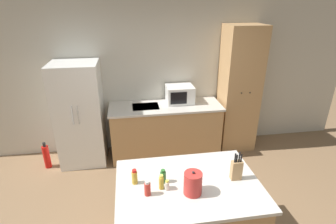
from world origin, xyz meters
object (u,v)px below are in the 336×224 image
at_px(refrigerator, 80,114).
at_px(spice_bottle_amber_oil, 147,188).
at_px(microwave, 180,94).
at_px(spice_bottle_tall_dark, 161,182).
at_px(spice_bottle_green_herb, 167,185).
at_px(kettle, 193,183).
at_px(knife_block, 236,169).
at_px(fire_extinguisher, 47,156).
at_px(pantry_cabinet, 239,90).
at_px(spice_bottle_short_red, 135,177).
at_px(spice_bottle_pale_salt, 163,176).

relative_size(refrigerator, spice_bottle_amber_oil, 11.06).
bearing_deg(microwave, spice_bottle_tall_dark, -105.61).
xyz_separation_m(spice_bottle_amber_oil, spice_bottle_green_herb, (0.19, 0.04, -0.02)).
bearing_deg(refrigerator, spice_bottle_amber_oil, -66.80).
bearing_deg(kettle, microwave, 81.70).
height_order(knife_block, spice_bottle_tall_dark, knife_block).
relative_size(knife_block, fire_extinguisher, 0.68).
relative_size(refrigerator, pantry_cabinet, 0.77).
bearing_deg(spice_bottle_short_red, fire_extinguisher, 127.74).
bearing_deg(spice_bottle_green_herb, knife_block, 4.39).
bearing_deg(fire_extinguisher, pantry_cabinet, 3.62).
bearing_deg(spice_bottle_amber_oil, refrigerator, 113.20).
relative_size(spice_bottle_amber_oil, kettle, 0.64).
height_order(refrigerator, kettle, refrigerator).
relative_size(microwave, spice_bottle_pale_salt, 3.23).
distance_m(pantry_cabinet, spice_bottle_pale_salt, 2.63).
xyz_separation_m(microwave, knife_block, (0.14, -2.17, -0.04)).
xyz_separation_m(microwave, kettle, (-0.34, -2.31, -0.04)).
relative_size(spice_bottle_tall_dark, spice_bottle_pale_salt, 1.08).
height_order(pantry_cabinet, kettle, pantry_cabinet).
distance_m(spice_bottle_tall_dark, fire_extinguisher, 2.67).
relative_size(spice_bottle_tall_dark, spice_bottle_amber_oil, 1.00).
height_order(knife_block, spice_bottle_green_herb, knife_block).
height_order(refrigerator, microwave, refrigerator).
height_order(microwave, spice_bottle_tall_dark, microwave).
height_order(spice_bottle_tall_dark, spice_bottle_short_red, spice_bottle_short_red).
bearing_deg(spice_bottle_amber_oil, kettle, -5.72).
bearing_deg(fire_extinguisher, spice_bottle_amber_oil, -52.86).
distance_m(refrigerator, spice_bottle_tall_dark, 2.35).
height_order(microwave, spice_bottle_short_red, microwave).
relative_size(knife_block, spice_bottle_green_herb, 2.90).
bearing_deg(spice_bottle_tall_dark, pantry_cabinet, 52.21).
relative_size(refrigerator, spice_bottle_pale_salt, 12.00).
height_order(microwave, knife_block, knife_block).
bearing_deg(spice_bottle_tall_dark, spice_bottle_short_red, 153.98).
height_order(spice_bottle_green_herb, kettle, kettle).
height_order(pantry_cabinet, fire_extinguisher, pantry_cabinet).
relative_size(refrigerator, fire_extinguisher, 3.70).
height_order(spice_bottle_tall_dark, spice_bottle_pale_salt, spice_bottle_tall_dark).
relative_size(pantry_cabinet, knife_block, 7.09).
height_order(knife_block, fire_extinguisher, knife_block).
relative_size(spice_bottle_short_red, spice_bottle_green_herb, 1.46).
bearing_deg(spice_bottle_pale_salt, knife_block, -5.01).
xyz_separation_m(spice_bottle_amber_oil, spice_bottle_pale_salt, (0.17, 0.16, -0.01)).
bearing_deg(spice_bottle_short_red, spice_bottle_green_herb, -26.02).
bearing_deg(pantry_cabinet, spice_bottle_pale_salt, -128.51).
height_order(spice_bottle_amber_oil, spice_bottle_green_herb, spice_bottle_amber_oil).
bearing_deg(knife_block, spice_bottle_pale_salt, 174.99).
bearing_deg(spice_bottle_tall_dark, refrigerator, 116.89).
relative_size(spice_bottle_short_red, kettle, 0.65).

